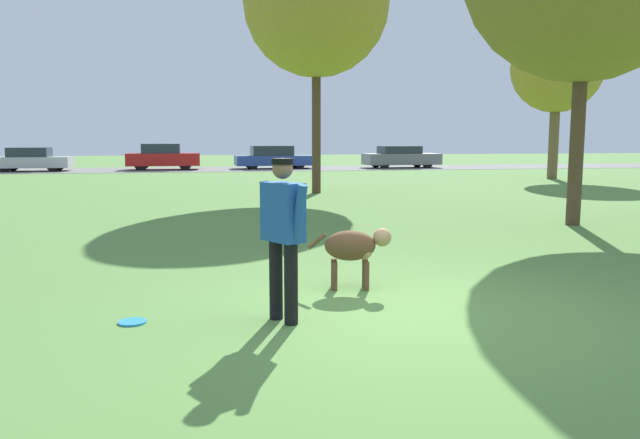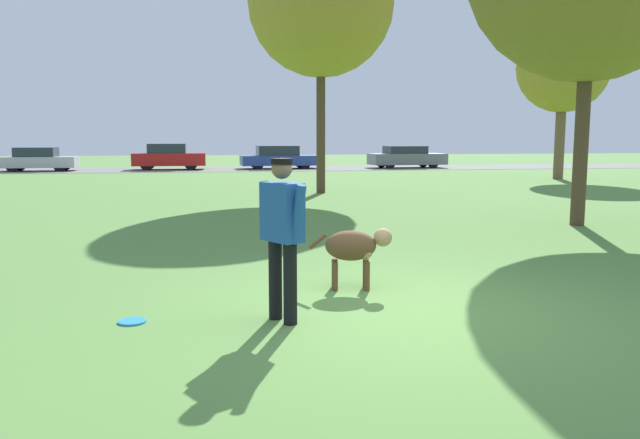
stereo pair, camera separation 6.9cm
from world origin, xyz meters
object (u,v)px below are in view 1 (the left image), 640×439
person (283,227)px  parked_car_silver (32,160)px  tree_mid_center (316,3)px  dog (354,247)px  frisbee (132,322)px  tree_far_right (557,67)px  parked_car_blue (274,158)px  parked_car_grey (401,157)px  parked_car_red (163,157)px

person → parked_car_silver: size_ratio=0.40×
tree_mid_center → parked_car_silver: (-12.46, 15.79, -5.26)m
person → dog: (0.98, 1.15, -0.43)m
parked_car_silver → frisbee: bearing=-74.8°
dog → tree_far_right: 22.44m
dog → parked_car_silver: parked_car_silver is taller
parked_car_blue → parked_car_grey: 7.54m
frisbee → parked_car_grey: size_ratio=0.06×
frisbee → parked_car_silver: size_ratio=0.07×
person → frisbee: bearing=-128.4°
parked_car_grey → tree_mid_center: bearing=-119.3°
dog → parked_car_red: size_ratio=0.25×
tree_far_right → parked_car_grey: bearing=106.7°
parked_car_silver → parked_car_red: (6.76, 0.40, 0.10)m
tree_far_right → parked_car_red: bearing=146.7°
tree_far_right → parked_car_grey: tree_far_right is taller
person → parked_car_blue: person is taller
frisbee → parked_car_silver: parked_car_silver is taller
dog → parked_car_blue: bearing=95.6°
dog → parked_car_grey: 30.23m
tree_mid_center → parked_car_red: 17.92m
tree_mid_center → parked_car_silver: tree_mid_center is taller
frisbee → tree_far_right: bearing=50.2°
parked_car_blue → parked_car_grey: size_ratio=1.01×
parked_car_red → person: bearing=-84.5°
dog → parked_car_blue: 29.04m
dog → parked_car_red: parked_car_red is taller
parked_car_grey → parked_car_blue: bearing=174.6°
person → tree_mid_center: bearing=138.6°
frisbee → parked_car_silver: bearing=105.6°
tree_far_right → parked_car_blue: (-10.81, 11.25, -4.08)m
parked_car_red → parked_car_blue: size_ratio=0.87×
person → parked_car_grey: person is taller
frisbee → tree_mid_center: 15.43m
tree_far_right → frisbee: bearing=-129.8°
tree_mid_center → person: bearing=-101.6°
person → dog: bearing=109.9°
tree_far_right → dog: bearing=-126.6°
person → parked_car_silver: 31.14m
parked_car_silver → parked_car_grey: size_ratio=0.86×
person → frisbee: 1.70m
frisbee → parked_car_blue: parked_car_blue is taller
frisbee → parked_car_blue: 30.27m
person → parked_car_silver: person is taller
tree_far_right → parked_car_silver: bearing=155.6°
tree_mid_center → parked_car_blue: bearing=88.3°
person → frisbee: size_ratio=5.90×
parked_car_red → parked_car_grey: bearing=-1.1°
tree_far_right → parked_car_blue: tree_far_right is taller
frisbee → parked_car_red: size_ratio=0.07×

